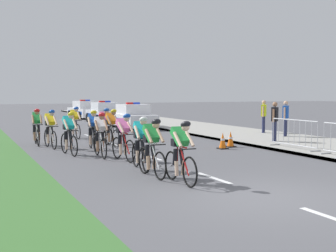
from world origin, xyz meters
TOP-DOWN VIEW (x-y plane):
  - ground_plane at (0.00, 0.00)m, footprint 160.00×160.00m
  - sidewalk_slab at (7.10, 14.00)m, footprint 4.73×60.00m
  - kerb_edge at (4.82, 14.00)m, footprint 0.16×60.00m
  - lane_markings_centre at (0.00, 6.24)m, footprint 0.14×17.60m
  - cyclist_lead at (-1.08, 1.99)m, footprint 0.42×1.72m
  - cyclist_second at (-1.37, 3.05)m, footprint 0.42×1.72m
  - cyclist_third at (-1.25, 4.12)m, footprint 0.44×1.72m
  - cyclist_fourth at (-1.13, 5.89)m, footprint 0.44×1.72m
  - cyclist_fifth at (-1.58, 6.96)m, footprint 0.43×1.72m
  - cyclist_sixth at (-2.42, 7.93)m, footprint 0.45×1.72m
  - cyclist_seventh at (-0.33, 9.61)m, footprint 0.44×1.72m
  - cyclist_eighth at (-1.29, 8.90)m, footprint 0.45×1.72m
  - cyclist_ninth at (-0.27, 10.74)m, footprint 0.44×1.72m
  - cyclist_tenth at (-2.66, 10.12)m, footprint 0.44×1.72m
  - cyclist_eleventh at (-2.99, 11.36)m, footprint 0.43×1.72m
  - cyclist_twelfth at (-0.93, 13.34)m, footprint 0.43×1.72m
  - police_car_nearest at (3.69, 17.74)m, footprint 2.10×4.45m
  - police_car_second at (3.69, 23.52)m, footprint 2.07×4.43m
  - police_car_third at (3.69, 29.14)m, footprint 2.21×4.50m
  - crowd_barrier_middle at (5.36, 5.29)m, footprint 0.55×2.32m
  - traffic_cone_near at (3.94, 7.38)m, footprint 0.36×0.36m
  - traffic_cone_far at (3.34, 7.02)m, footprint 0.36×0.36m
  - spectator_closest at (8.27, 10.82)m, footprint 0.43×0.41m
  - spectator_middle at (8.05, 8.90)m, footprint 0.46×0.39m
  - spectator_back at (6.22, 7.45)m, footprint 0.47×0.39m

SIDE VIEW (x-z plane):
  - ground_plane at x=0.00m, z-range 0.00..0.00m
  - lane_markings_centre at x=0.00m, z-range 0.00..0.01m
  - sidewalk_slab at x=7.10m, z-range 0.00..0.12m
  - kerb_edge at x=4.82m, z-range 0.00..0.13m
  - traffic_cone_near at x=3.94m, z-range -0.01..0.63m
  - traffic_cone_far at x=3.34m, z-range -0.01..0.63m
  - crowd_barrier_middle at x=5.36m, z-range 0.11..1.18m
  - police_car_nearest at x=3.69m, z-range -0.12..1.48m
  - police_car_second at x=3.69m, z-range -0.12..1.48m
  - police_car_third at x=3.69m, z-range -0.12..1.48m
  - cyclist_lead at x=-1.08m, z-range 0.00..1.57m
  - cyclist_second at x=-1.37m, z-range 0.00..1.57m
  - cyclist_third at x=-1.25m, z-range 0.00..1.57m
  - cyclist_fourth at x=-1.13m, z-range 0.00..1.57m
  - cyclist_fifth at x=-1.58m, z-range 0.00..1.57m
  - cyclist_sixth at x=-2.42m, z-range 0.00..1.57m
  - cyclist_seventh at x=-0.33m, z-range 0.00..1.57m
  - cyclist_eighth at x=-1.29m, z-range 0.00..1.57m
  - cyclist_ninth at x=-0.27m, z-range 0.00..1.57m
  - cyclist_tenth at x=-2.66m, z-range 0.00..1.57m
  - cyclist_eleventh at x=-2.99m, z-range 0.00..1.57m
  - cyclist_twelfth at x=-0.93m, z-range 0.00..1.57m
  - spectator_closest at x=8.27m, z-range 0.25..1.92m
  - spectator_middle at x=8.05m, z-range 0.25..1.92m
  - spectator_back at x=6.22m, z-range 0.25..1.92m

